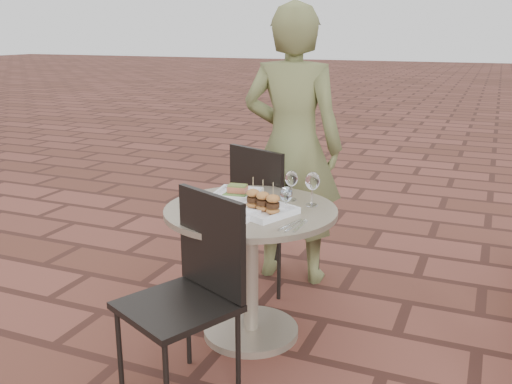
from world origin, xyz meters
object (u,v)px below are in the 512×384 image
at_px(chair_far, 268,205).
at_px(cafe_table, 251,252).
at_px(plate_sliders, 263,206).
at_px(chair_near, 193,280).
at_px(plate_tuna, 229,216).
at_px(plate_salmon, 237,193).
at_px(diner, 292,147).

bearing_deg(chair_far, cafe_table, 125.78).
bearing_deg(plate_sliders, cafe_table, 147.76).
xyz_separation_m(chair_far, chair_near, (0.11, -1.17, 0.00)).
distance_m(cafe_table, plate_tuna, 0.33).
bearing_deg(chair_near, plate_salmon, 123.88).
bearing_deg(chair_far, plate_sliders, 131.80).
xyz_separation_m(plate_salmon, plate_tuna, (0.13, -0.37, -0.00)).
distance_m(diner, plate_sliders, 0.91).
distance_m(chair_far, plate_tuna, 0.85).
relative_size(cafe_table, chair_far, 0.97).
bearing_deg(chair_near, chair_far, 120.22).
relative_size(diner, plate_salmon, 6.76).
height_order(cafe_table, plate_tuna, plate_tuna).
height_order(cafe_table, chair_near, chair_near).
height_order(chair_near, plate_salmon, chair_near).
height_order(cafe_table, plate_sliders, plate_sliders).
xyz_separation_m(plate_sliders, plate_tuna, (-0.12, -0.14, -0.02)).
bearing_deg(plate_tuna, cafe_table, 81.31).
bearing_deg(plate_salmon, plate_sliders, -43.22).
bearing_deg(chair_near, plate_tuna, 113.16).
relative_size(plate_salmon, plate_tuna, 1.04).
bearing_deg(diner, cafe_table, 90.51).
height_order(chair_near, plate_tuna, chair_near).
distance_m(chair_far, plate_salmon, 0.49).
xyz_separation_m(chair_far, plate_sliders, (0.24, -0.68, 0.22)).
bearing_deg(cafe_table, plate_salmon, 131.71).
xyz_separation_m(chair_near, diner, (-0.02, 1.38, 0.35)).
bearing_deg(plate_sliders, plate_tuna, -131.36).
relative_size(chair_near, plate_salmon, 3.50).
height_order(diner, plate_salmon, diner).
height_order(plate_salmon, plate_tuna, plate_salmon).
distance_m(cafe_table, chair_far, 0.64).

